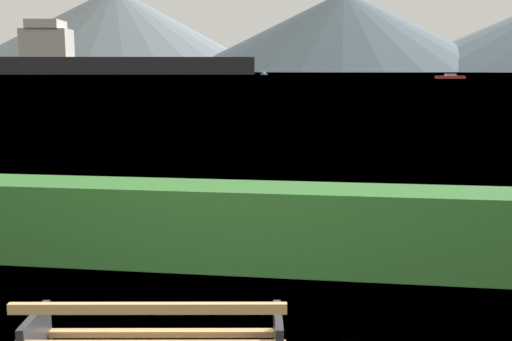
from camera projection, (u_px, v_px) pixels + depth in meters
water_surface at (341, 73)px, 304.04m from camera, size 620.00×620.00×0.00m
hedge_row at (237, 226)px, 7.10m from camera, size 7.81×0.79×0.94m
cargo_ship_large at (109, 59)px, 251.11m from camera, size 103.64×33.00×21.59m
fishing_boat_near at (450, 77)px, 143.33m from camera, size 6.90×3.23×1.12m
tender_far at (264, 74)px, 234.48m from camera, size 2.35×4.42×1.24m
distant_hills at (391, 27)px, 528.86m from camera, size 758.85×366.53×79.34m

